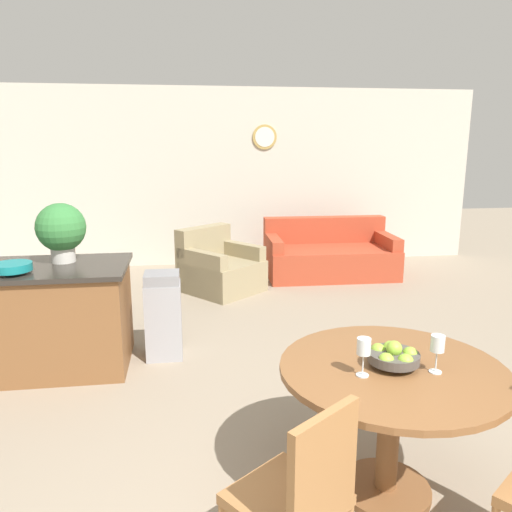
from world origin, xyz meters
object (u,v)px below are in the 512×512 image
wine_glass_left (364,348)px  trash_bin (163,316)px  fruit_bowl (394,356)px  wine_glass_right (438,345)px  dining_chair_near_left (300,493)px  armchair (219,270)px  potted_plant (61,229)px  couch (329,256)px  kitchen_island (49,317)px  teal_bowl (12,267)px  dining_table (391,396)px

wine_glass_left → trash_bin: size_ratio=0.26×
fruit_bowl → wine_glass_right: bearing=-26.5°
dining_chair_near_left → armchair: dining_chair_near_left is taller
wine_glass_left → fruit_bowl: bearing=21.3°
armchair → dining_chair_near_left: bearing=-129.7°
potted_plant → trash_bin: bearing=-3.2°
trash_bin → dining_chair_near_left: bearing=-75.6°
potted_plant → couch: 4.06m
dining_chair_near_left → kitchen_island: bearing=86.6°
wine_glass_left → wine_glass_right: size_ratio=1.00×
trash_bin → couch: couch is taller
teal_bowl → trash_bin: size_ratio=0.38×
dining_chair_near_left → kitchen_island: (-1.60, 2.46, -0.04)m
dining_chair_near_left → teal_bowl: bearing=92.0°
fruit_bowl → armchair: (-0.63, 3.97, -0.53)m
fruit_bowl → armchair: fruit_bowl is taller
kitchen_island → potted_plant: size_ratio=2.68×
dining_table → kitchen_island: size_ratio=0.88×
wine_glass_left → kitchen_island: size_ratio=0.15×
wine_glass_right → armchair: (-0.82, 4.07, -0.62)m
dining_table → dining_chair_near_left: size_ratio=1.32×
armchair → dining_table: bearing=-120.8°
wine_glass_left → trash_bin: bearing=117.4°
kitchen_island → wine_glass_left: bearing=-44.5°
fruit_bowl → couch: size_ratio=0.14×
fruit_bowl → armchair: 4.06m
wine_glass_left → teal_bowl: 2.81m
fruit_bowl → wine_glass_right: size_ratio=1.33×
potted_plant → trash_bin: (0.82, -0.05, -0.79)m
fruit_bowl → kitchen_island: kitchen_island is taller
fruit_bowl → teal_bowl: (-2.39, 1.69, 0.14)m
wine_glass_left → wine_glass_right: bearing=-2.6°
dining_table → trash_bin: 2.37m
dining_table → kitchen_island: 2.93m
dining_chair_near_left → fruit_bowl: 0.89m
dining_chair_near_left → couch: (1.61, 5.08, -0.21)m
dining_chair_near_left → kitchen_island: size_ratio=0.67×
dining_table → couch: 4.65m
dining_table → potted_plant: size_ratio=2.36×
wine_glass_right → potted_plant: size_ratio=0.40×
couch → armchair: 1.72m
kitchen_island → trash_bin: size_ratio=1.73×
armchair → fruit_bowl: bearing=-120.8°
trash_bin → potted_plant: bearing=176.8°
trash_bin → armchair: (0.64, 1.98, -0.11)m
trash_bin → armchair: 2.08m
wine_glass_right → armchair: wine_glass_right is taller
kitchen_island → teal_bowl: size_ratio=4.58×
wine_glass_left → teal_bowl: teal_bowl is taller
dining_chair_near_left → wine_glass_right: wine_glass_right is taller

